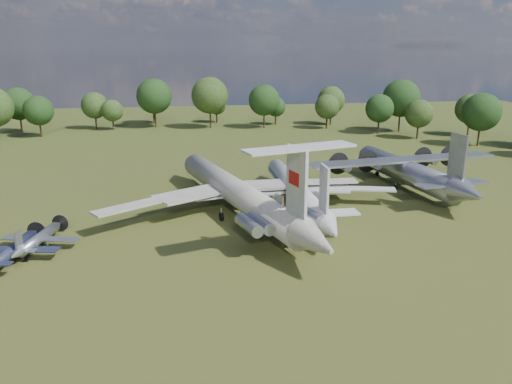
{
  "coord_description": "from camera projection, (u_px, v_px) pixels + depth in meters",
  "views": [
    {
      "loc": [
        -3.29,
        -69.95,
        25.07
      ],
      "look_at": [
        7.36,
        -2.41,
        5.0
      ],
      "focal_mm": 35.0,
      "sensor_mm": 36.0,
      "label": 1
    }
  ],
  "objects": [
    {
      "name": "small_prop_northwest",
      "position": [
        39.0,
        241.0,
        63.97
      ],
      "size": [
        12.93,
        15.56,
        1.99
      ],
      "primitive_type": null,
      "rotation": [
        0.0,
        0.0,
        -0.24
      ],
      "color": "#A2A5A9",
      "rests_on": "ground"
    },
    {
      "name": "person_on_il62",
      "position": [
        283.0,
        202.0,
        62.42
      ],
      "size": [
        0.72,
        0.62,
        1.68
      ],
      "primitive_type": "imported",
      "rotation": [
        0.0,
        0.0,
        3.56
      ],
      "color": "#95774C",
      "rests_on": "il62_airliner"
    },
    {
      "name": "an12_transport",
      "position": [
        406.0,
        174.0,
        90.54
      ],
      "size": [
        41.23,
        44.9,
        5.33
      ],
      "primitive_type": null,
      "rotation": [
        0.0,
        0.0,
        0.13
      ],
      "color": "gray",
      "rests_on": "ground"
    },
    {
      "name": "il62_airliner",
      "position": [
        236.0,
        197.0,
        76.83
      ],
      "size": [
        56.74,
        65.65,
        5.49
      ],
      "primitive_type": null,
      "rotation": [
        0.0,
        0.0,
        0.28
      ],
      "color": "silver",
      "rests_on": "ground"
    },
    {
      "name": "small_prop_west",
      "position": [
        13.0,
        252.0,
        60.32
      ],
      "size": [
        12.99,
        16.11,
        2.12
      ],
      "primitive_type": null,
      "rotation": [
        0.0,
        0.0,
        -0.18
      ],
      "color": "black",
      "rests_on": "ground"
    },
    {
      "name": "ground",
      "position": [
        204.0,
        222.0,
        73.85
      ],
      "size": [
        300.0,
        300.0,
        0.0
      ],
      "primitive_type": "plane",
      "color": "#2A4316",
      "rests_on": "ground"
    },
    {
      "name": "tu104_jet",
      "position": [
        296.0,
        194.0,
        80.09
      ],
      "size": [
        33.13,
        44.11,
        4.4
      ],
      "primitive_type": null,
      "rotation": [
        0.0,
        0.0,
        0.0
      ],
      "color": "silver",
      "rests_on": "ground"
    }
  ]
}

